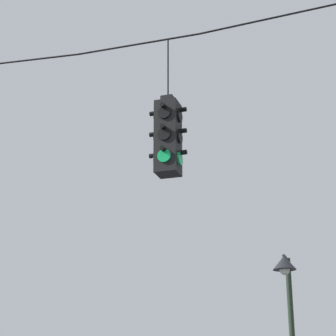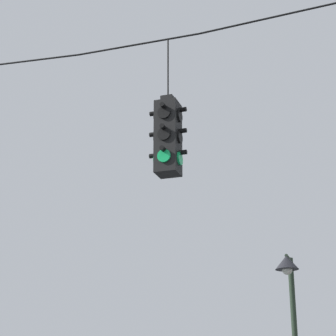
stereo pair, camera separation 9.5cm
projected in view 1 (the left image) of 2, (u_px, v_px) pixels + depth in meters
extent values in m
cylinder|color=black|center=(23.00, 61.00, 11.12)|extent=(2.07, 0.03, 0.14)
cylinder|color=black|center=(137.00, 44.00, 10.49)|extent=(2.07, 0.03, 0.03)
cylinder|color=black|center=(265.00, 20.00, 9.90)|extent=(2.07, 0.03, 0.14)
cube|color=black|center=(168.00, 138.00, 9.78)|extent=(0.34, 0.34, 1.15)
cube|color=black|center=(168.00, 100.00, 9.98)|extent=(0.19, 0.19, 0.10)
cylinder|color=black|center=(168.00, 68.00, 10.17)|extent=(0.02, 0.02, 1.00)
cylinder|color=black|center=(164.00, 112.00, 9.73)|extent=(0.20, 0.03, 0.20)
cylinder|color=black|center=(163.00, 106.00, 9.72)|extent=(0.07, 0.12, 0.07)
cylinder|color=black|center=(164.00, 134.00, 9.61)|extent=(0.20, 0.03, 0.20)
cylinder|color=black|center=(163.00, 127.00, 9.60)|extent=(0.07, 0.12, 0.07)
cylinder|color=#19C666|center=(164.00, 156.00, 9.50)|extent=(0.20, 0.03, 0.20)
cylinder|color=black|center=(163.00, 149.00, 9.49)|extent=(0.07, 0.12, 0.07)
cylinder|color=black|center=(172.00, 122.00, 10.06)|extent=(0.20, 0.03, 0.20)
cylinder|color=black|center=(173.00, 117.00, 10.13)|extent=(0.07, 0.12, 0.07)
cylinder|color=black|center=(172.00, 143.00, 9.94)|extent=(0.20, 0.03, 0.20)
cylinder|color=black|center=(173.00, 138.00, 10.01)|extent=(0.07, 0.12, 0.07)
cylinder|color=#19C666|center=(172.00, 164.00, 9.83)|extent=(0.20, 0.03, 0.20)
cylinder|color=black|center=(173.00, 159.00, 9.90)|extent=(0.07, 0.12, 0.07)
cylinder|color=black|center=(156.00, 119.00, 9.95)|extent=(0.03, 0.20, 0.20)
cylinder|color=black|center=(154.00, 114.00, 9.99)|extent=(0.12, 0.07, 0.07)
cylinder|color=black|center=(156.00, 140.00, 9.83)|extent=(0.03, 0.20, 0.20)
cylinder|color=black|center=(154.00, 134.00, 9.87)|extent=(0.12, 0.07, 0.07)
cylinder|color=#19C666|center=(156.00, 161.00, 9.72)|extent=(0.03, 0.20, 0.20)
cylinder|color=black|center=(153.00, 156.00, 9.76)|extent=(0.12, 0.07, 0.07)
cylinder|color=black|center=(180.00, 116.00, 9.84)|extent=(0.03, 0.20, 0.20)
cylinder|color=black|center=(182.00, 110.00, 9.85)|extent=(0.12, 0.07, 0.07)
cylinder|color=black|center=(180.00, 137.00, 9.72)|extent=(0.03, 0.20, 0.20)
cylinder|color=black|center=(183.00, 131.00, 9.74)|extent=(0.12, 0.07, 0.07)
cylinder|color=#19C666|center=(180.00, 158.00, 9.61)|extent=(0.03, 0.20, 0.20)
cylinder|color=black|center=(183.00, 152.00, 9.63)|extent=(0.12, 0.07, 0.07)
cylinder|color=#233323|center=(286.00, 258.00, 13.94)|extent=(0.07, 0.54, 0.07)
cone|color=#232328|center=(284.00, 263.00, 13.65)|extent=(0.49, 0.49, 0.30)
sphere|color=silver|center=(285.00, 270.00, 13.60)|extent=(0.22, 0.22, 0.22)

